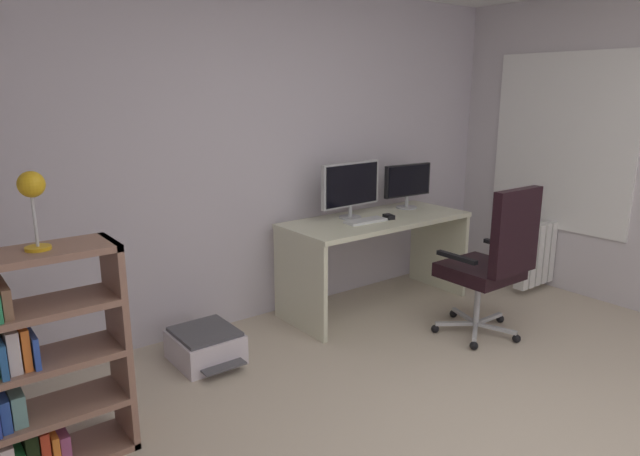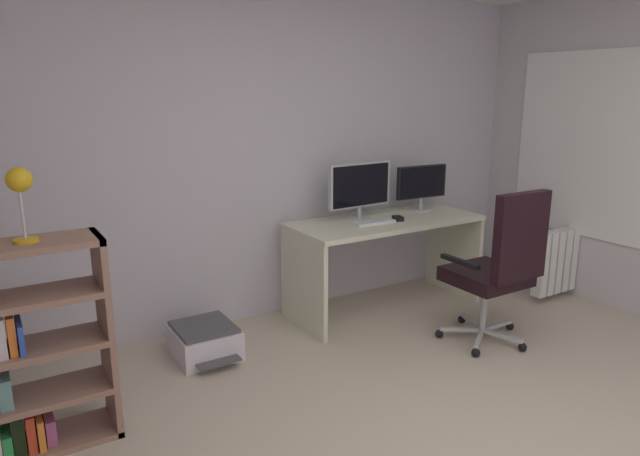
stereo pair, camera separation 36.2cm
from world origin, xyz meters
TOP-DOWN VIEW (x-y plane):
  - wall_back at (0.00, 2.56)m, footprint 5.09×0.10m
  - window_pane at (2.54, 1.51)m, footprint 0.01×1.20m
  - window_frame at (2.53, 1.51)m, footprint 0.02×1.28m
  - desk at (0.94, 2.11)m, footprint 1.56×0.66m
  - monitor_main at (0.77, 2.23)m, footprint 0.58×0.18m
  - monitor_secondary at (1.41, 2.23)m, footprint 0.49×0.18m
  - keyboard at (0.77, 2.05)m, footprint 0.35×0.15m
  - computer_mouse at (0.99, 2.02)m, footprint 0.08×0.11m
  - office_chair at (1.17, 1.15)m, footprint 0.62×0.63m
  - bookshelf at (-1.73, 1.55)m, footprint 0.71×0.30m
  - desk_lamp at (-1.63, 1.55)m, footprint 0.12×0.11m
  - printer at (-0.62, 2.06)m, footprint 0.40×0.52m
  - radiator at (2.45, 1.51)m, footprint 0.75×0.10m

SIDE VIEW (x-z plane):
  - printer at x=-0.62m, z-range 0.00..0.22m
  - radiator at x=2.45m, z-range 0.06..0.61m
  - bookshelf at x=-1.73m, z-range -0.03..1.03m
  - desk at x=0.94m, z-range 0.18..0.93m
  - office_chair at x=1.17m, z-range 0.04..1.15m
  - keyboard at x=0.77m, z-range 0.75..0.77m
  - computer_mouse at x=0.99m, z-range 0.75..0.78m
  - monitor_secondary at x=1.41m, z-range 0.78..1.16m
  - monitor_main at x=0.77m, z-range 0.78..1.23m
  - wall_back at x=0.00m, z-range 0.00..2.51m
  - window_pane at x=2.54m, z-range 0.59..2.02m
  - window_frame at x=2.53m, z-range 0.55..2.06m
  - desk_lamp at x=-1.63m, z-range 1.14..1.49m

